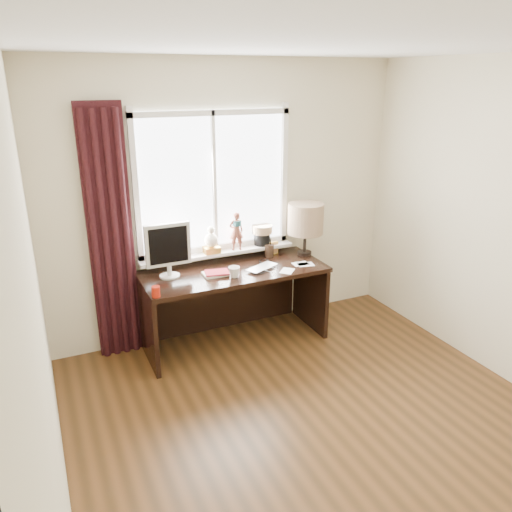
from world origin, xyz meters
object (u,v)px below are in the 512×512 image
monitor (168,247)px  table_lamp (306,219)px  mug (234,272)px  desk (231,290)px  red_cup (156,292)px  laptop (262,268)px

monitor → table_lamp: 1.39m
mug → monitor: bearing=154.4°
desk → monitor: bearing=-178.0°
desk → monitor: (-0.58, -0.02, 0.52)m
red_cup → table_lamp: 1.68m
laptop → desk: 0.40m
laptop → monitor: monitor is taller
laptop → monitor: 0.88m
laptop → monitor: bearing=143.6°
red_cup → table_lamp: bearing=13.8°
red_cup → monitor: size_ratio=0.18×
laptop → desk: size_ratio=0.19×
monitor → red_cup: bearing=-119.9°
red_cup → desk: red_cup is taller
laptop → mug: mug is taller
laptop → table_lamp: (0.56, 0.19, 0.35)m
laptop → red_cup: size_ratio=3.55×
desk → red_cup: bearing=-153.7°
mug → red_cup: size_ratio=1.15×
mug → desk: size_ratio=0.06×
mug → monitor: monitor is taller
laptop → table_lamp: bearing=-5.7°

